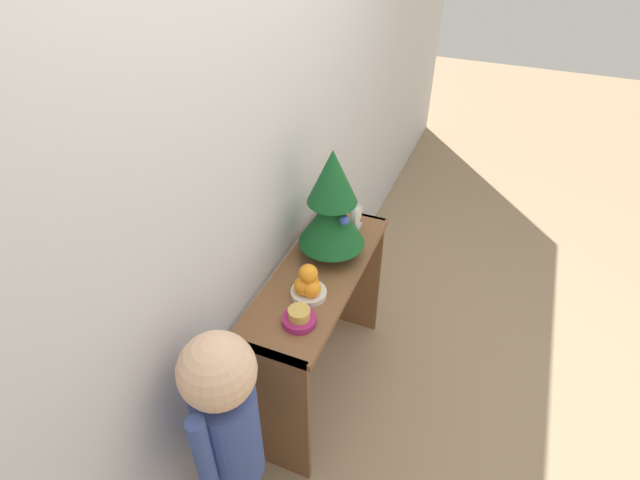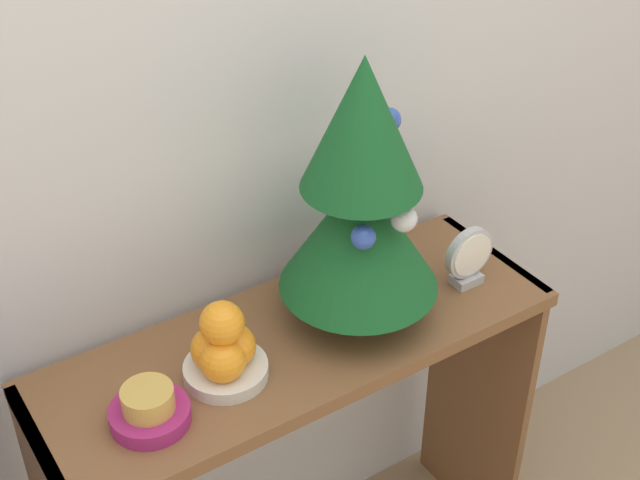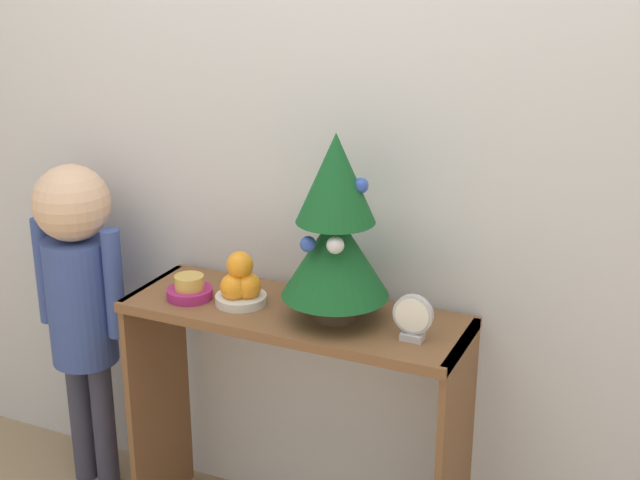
# 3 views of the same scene
# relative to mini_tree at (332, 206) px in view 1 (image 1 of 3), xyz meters

# --- Properties ---
(ground_plane) EXTENTS (12.00, 12.00, 0.00)m
(ground_plane) POSITION_rel_mini_tree_xyz_m (-0.13, -0.17, -1.07)
(ground_plane) COLOR #997F60
(back_wall) EXTENTS (7.00, 0.05, 2.50)m
(back_wall) POSITION_rel_mini_tree_xyz_m (-0.13, 0.23, 0.18)
(back_wall) COLOR silver
(back_wall) RESTS_ON ground_plane
(console_table) EXTENTS (1.02, 0.35, 0.81)m
(console_table) POSITION_rel_mini_tree_xyz_m (-0.13, 0.01, -0.47)
(console_table) COLOR brown
(console_table) RESTS_ON ground_plane
(mini_tree) EXTENTS (0.30, 0.30, 0.54)m
(mini_tree) POSITION_rel_mini_tree_xyz_m (0.00, 0.00, 0.00)
(mini_tree) COLOR #4C3828
(mini_tree) RESTS_ON console_table
(fruit_bowl) EXTENTS (0.15, 0.15, 0.16)m
(fruit_bowl) POSITION_rel_mini_tree_xyz_m (-0.30, -0.01, -0.21)
(fruit_bowl) COLOR silver
(fruit_bowl) RESTS_ON console_table
(singing_bowl) EXTENTS (0.14, 0.14, 0.07)m
(singing_bowl) POSITION_rel_mini_tree_xyz_m (-0.46, -0.04, -0.24)
(singing_bowl) COLOR #9E2366
(singing_bowl) RESTS_ON console_table
(desk_clock) EXTENTS (0.11, 0.04, 0.13)m
(desk_clock) POSITION_rel_mini_tree_xyz_m (0.24, -0.04, -0.20)
(desk_clock) COLOR #B2B2B7
(desk_clock) RESTS_ON console_table
(child_figure) EXTENTS (0.34, 0.25, 1.15)m
(child_figure) POSITION_rel_mini_tree_xyz_m (-0.92, 0.02, -0.32)
(child_figure) COLOR #38384C
(child_figure) RESTS_ON ground_plane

